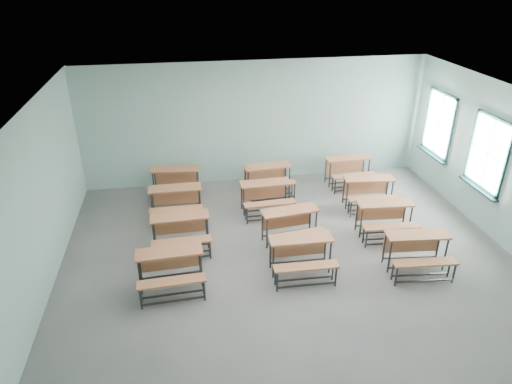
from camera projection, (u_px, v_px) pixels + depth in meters
room at (297, 189)px, 8.42m from camera, size 9.04×8.04×3.24m
desk_unit_r0c0 at (170, 266)px, 8.13m from camera, size 1.22×0.85×0.74m
desk_unit_r0c1 at (302, 252)px, 8.53m from camera, size 1.21×0.83×0.74m
desk_unit_r0c2 at (418, 248)px, 8.64m from camera, size 1.26×0.91×0.74m
desk_unit_r1c0 at (181, 229)px, 9.27m from camera, size 1.21×0.82×0.74m
desk_unit_r1c1 at (291, 222)px, 9.48m from camera, size 1.27×0.93×0.74m
desk_unit_r1c2 at (386, 215)px, 9.77m from camera, size 1.24×0.88×0.74m
desk_unit_r2c0 at (176, 199)px, 10.43m from camera, size 1.19×0.80×0.74m
desk_unit_r2c1 at (266, 193)px, 10.67m from camera, size 1.21×0.83×0.74m
desk_unit_r2c2 at (369, 189)px, 10.89m from camera, size 1.26×0.91×0.74m
desk_unit_r3c0 at (175, 179)px, 11.39m from camera, size 1.25×0.90×0.74m
desk_unit_r3c1 at (269, 176)px, 11.55m from camera, size 1.25×0.90×0.74m
desk_unit_r3c2 at (349, 167)px, 12.03m from camera, size 1.22×0.85×0.74m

